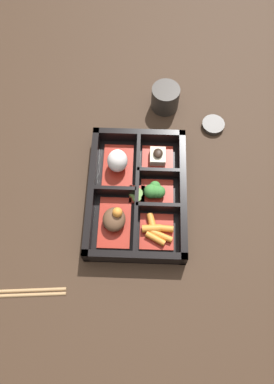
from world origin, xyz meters
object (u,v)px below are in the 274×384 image
sauce_dish (213,125)px  tea_cup (165,97)px  chopsticks (12,293)px  bowl_rice (118,162)px

sauce_dish → tea_cup: bearing=64.0°
tea_cup → chopsticks: 0.56m
bowl_rice → chopsticks: bearing=145.7°
tea_cup → sauce_dish: 0.13m
bowl_rice → tea_cup: size_ratio=1.69×
chopsticks → sauce_dish: size_ratio=3.95×
bowl_rice → tea_cup: (0.18, -0.11, -0.00)m
bowl_rice → tea_cup: 0.21m
bowl_rice → chopsticks: bowl_rice is taller
tea_cup → chopsticks: size_ratio=0.32×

